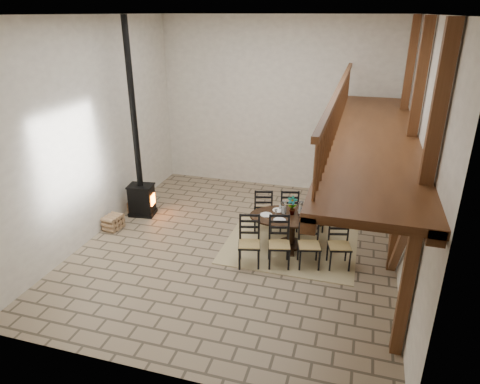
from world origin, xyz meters
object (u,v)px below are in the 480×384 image
(dining_table, at_px, (291,232))
(log_stack, at_px, (113,222))
(wood_stove, at_px, (139,175))
(log_basket, at_px, (136,207))

(dining_table, distance_m, log_stack, 4.45)
(wood_stove, distance_m, log_basket, 0.99)
(dining_table, height_order, log_stack, dining_table)
(dining_table, bearing_deg, wood_stove, 156.90)
(dining_table, bearing_deg, log_stack, 169.95)
(log_basket, bearing_deg, wood_stove, -5.25)
(dining_table, height_order, log_basket, dining_table)
(log_basket, bearing_deg, log_stack, -94.56)
(log_stack, bearing_deg, dining_table, 4.15)
(log_basket, height_order, log_stack, log_basket)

